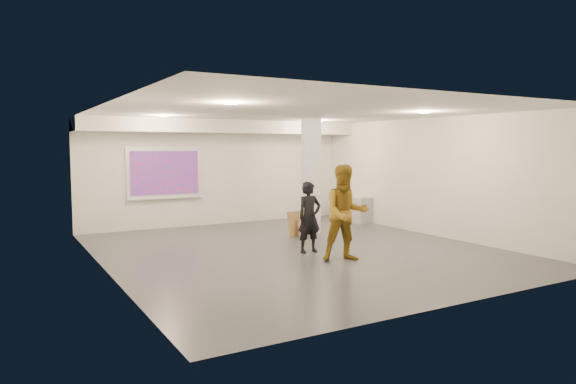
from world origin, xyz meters
TOP-DOWN VIEW (x-y plane):
  - floor at (0.00, 0.00)m, footprint 8.00×9.00m
  - ceiling at (0.00, 0.00)m, footprint 8.00×9.00m
  - wall_back at (0.00, 4.50)m, footprint 8.00×0.01m
  - wall_front at (0.00, -4.50)m, footprint 8.00×0.01m
  - wall_left at (-4.00, 0.00)m, footprint 0.01×9.00m
  - wall_right at (4.00, 0.00)m, footprint 0.01×9.00m
  - soffit_band at (0.00, 3.95)m, footprint 8.00×1.10m
  - downlight_nw at (-2.20, 2.50)m, footprint 0.22×0.22m
  - downlight_ne at (2.20, 2.50)m, footprint 0.22×0.22m
  - downlight_sw at (-2.20, -1.50)m, footprint 0.22×0.22m
  - downlight_se at (2.20, -1.50)m, footprint 0.22×0.22m
  - column at (1.50, 1.80)m, footprint 0.52×0.52m
  - projection_screen at (-1.60, 4.45)m, footprint 2.10×0.13m
  - credenza at (3.72, 2.93)m, footprint 0.66×1.36m
  - papers_stack at (3.71, 2.73)m, footprint 0.27×0.34m
  - cardboard_back at (0.95, 1.59)m, footprint 0.59×0.25m
  - cardboard_front at (1.10, 1.36)m, footprint 0.48×0.22m
  - woman at (0.11, -0.33)m, footprint 0.56×0.37m
  - man at (0.30, -1.36)m, footprint 1.12×1.00m

SIDE VIEW (x-z plane):
  - floor at x=0.00m, z-range -0.01..0.01m
  - cardboard_front at x=1.10m, z-range 0.00..0.51m
  - cardboard_back at x=0.95m, z-range 0.00..0.63m
  - credenza at x=3.72m, z-range 0.00..0.77m
  - woman at x=0.11m, z-range 0.00..1.52m
  - papers_stack at x=3.71m, z-range 0.77..0.79m
  - man at x=0.30m, z-range 0.00..1.91m
  - wall_back at x=0.00m, z-range 0.00..3.00m
  - wall_front at x=0.00m, z-range 0.00..3.00m
  - wall_left at x=-4.00m, z-range 0.00..3.00m
  - wall_right at x=4.00m, z-range 0.00..3.00m
  - column at x=1.50m, z-range 0.00..3.00m
  - projection_screen at x=-1.60m, z-range 0.82..2.24m
  - soffit_band at x=0.00m, z-range 2.64..3.00m
  - downlight_nw at x=-2.20m, z-range 2.97..2.99m
  - downlight_ne at x=2.20m, z-range 2.97..2.99m
  - downlight_sw at x=-2.20m, z-range 2.97..2.99m
  - downlight_se at x=2.20m, z-range 2.97..2.99m
  - ceiling at x=0.00m, z-range 3.00..3.00m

